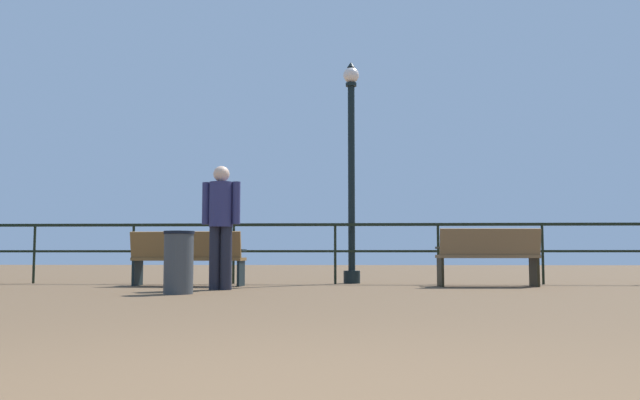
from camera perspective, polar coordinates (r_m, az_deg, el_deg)
The scene contains 6 objects.
pier_railing at distance 11.65m, azimuth 1.28°, elevation -3.32°, with size 24.61×0.05×1.04m.
bench_near_left at distance 11.06m, azimuth -11.09°, elevation -4.56°, with size 1.83×0.70×0.87m.
bench_near_right at distance 10.97m, azimuth 13.96°, elevation -4.40°, with size 1.59×0.69×0.91m.
lamppost_center at distance 11.99m, azimuth 2.66°, elevation 2.78°, with size 0.29×0.29×3.94m.
person_by_bench at distance 9.85m, azimuth -8.32°, elevation -1.54°, with size 0.57×0.34×1.78m.
trash_bin at distance 8.89m, azimuth -11.79°, elevation -5.14°, with size 0.39×0.39×0.80m.
Camera 1 is at (0.26, -2.19, 0.51)m, focal length 38.09 mm.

